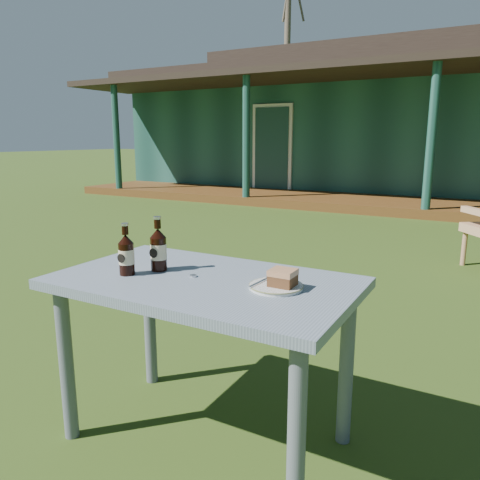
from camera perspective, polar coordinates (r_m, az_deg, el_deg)
The scene contains 10 objects.
ground at distance 3.49m, azimuth 10.54°, elevation -9.21°, with size 80.00×80.00×0.00m, color #334916.
pavilion at distance 12.53m, azimuth 25.10°, elevation 12.74°, with size 15.80×8.30×3.45m.
tree_left at distance 22.83m, azimuth 5.78°, elevation 22.30°, with size 0.28×0.28×10.50m, color brown.
cafe_table at distance 1.91m, azimuth -4.40°, elevation -7.59°, with size 1.20×0.70×0.72m.
plate at distance 1.76m, azimuth 4.43°, elevation -5.64°, with size 0.20×0.20×0.01m.
cake_slice at distance 1.74m, azimuth 5.24°, elevation -4.57°, with size 0.09×0.09×0.06m.
fork at distance 1.77m, azimuth 2.38°, elevation -5.19°, with size 0.01×0.14×0.00m, color silver.
cola_bottle_near at distance 1.99m, azimuth -9.92°, elevation -1.09°, with size 0.07×0.07×0.23m.
cola_bottle_far at distance 1.96m, azimuth -13.69°, elevation -1.70°, with size 0.06×0.07×0.21m.
bottle_cap at distance 1.90m, azimuth -5.73°, elevation -4.37°, with size 0.03×0.03×0.01m, color silver.
Camera 1 is at (1.00, -3.10, 1.27)m, focal length 35.00 mm.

